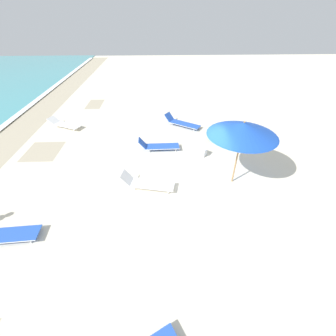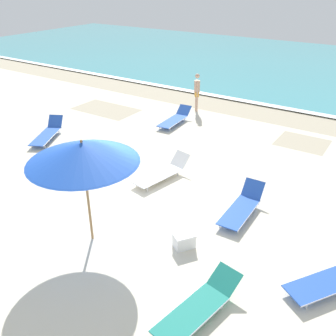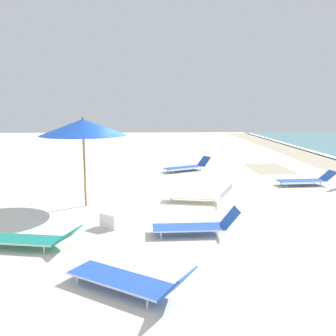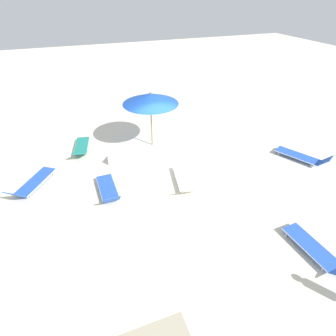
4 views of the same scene
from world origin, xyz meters
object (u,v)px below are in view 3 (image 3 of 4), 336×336
Objects in this scene: sun_lounger_near_water_right at (188,166)px; sun_lounger_mid_beach_pair_b at (197,225)px; sun_lounger_near_water_left at (200,195)px; sun_lounger_mid_beach_solo at (307,180)px; sun_lounger_mid_beach_pair_a at (131,280)px; beach_umbrella at (83,127)px; sun_lounger_under_umbrella at (31,239)px; cooler_box at (111,220)px.

sun_lounger_mid_beach_pair_b reaches higher than sun_lounger_near_water_right.
sun_lounger_near_water_left reaches higher than sun_lounger_mid_beach_solo.
sun_lounger_near_water_left is at bearing -65.97° from sun_lounger_mid_beach_solo.
sun_lounger_mid_beach_pair_a is 3.06m from sun_lounger_mid_beach_pair_b.
sun_lounger_under_umbrella is (3.35, -0.58, -2.15)m from beach_umbrella.
sun_lounger_mid_beach_solo is 7.10m from sun_lounger_mid_beach_pair_b.
sun_lounger_under_umbrella is 0.96× the size of sun_lounger_near_water_right.
cooler_box is at bearing -135.05° from sun_lounger_mid_beach_pair_a.
sun_lounger_mid_beach_pair_b is at bearing 18.59° from cooler_box.
sun_lounger_near_water_left is at bearing -164.51° from sun_lounger_mid_beach_pair_a.
sun_lounger_near_water_left is 1.07× the size of sun_lounger_mid_beach_pair_b.
sun_lounger_near_water_right is (-5.65, 0.20, -0.00)m from sun_lounger_near_water_left.
sun_lounger_mid_beach_pair_b is at bearing -46.42° from sun_lounger_mid_beach_solo.
sun_lounger_near_water_right is at bearing 105.87° from cooler_box.
cooler_box is (-3.31, -0.65, -0.03)m from sun_lounger_mid_beach_pair_a.
sun_lounger_under_umbrella is at bearing -98.77° from sun_lounger_mid_beach_pair_a.
sun_lounger_under_umbrella is 1.01× the size of sun_lounger_near_water_left.
cooler_box is at bearing -59.87° from sun_lounger_mid_beach_solo.
cooler_box is at bearing -35.92° from sun_lounger_near_water_left.
sun_lounger_mid_beach_solo is at bearing 175.68° from sun_lounger_mid_beach_pair_a.
sun_lounger_mid_beach_solo is at bearing 135.67° from sun_lounger_under_umbrella.
sun_lounger_under_umbrella is 2.02m from cooler_box.
sun_lounger_under_umbrella is at bearing -106.05° from cooler_box.
sun_lounger_mid_beach_solo is at bearing 23.70° from sun_lounger_near_water_right.
beach_umbrella is at bearing -74.50° from sun_lounger_near_water_left.
sun_lounger_mid_beach_solo is 3.57× the size of cooler_box.
sun_lounger_near_water_right is at bearing -156.55° from sun_lounger_mid_beach_pair_a.
sun_lounger_near_water_right is 1.05× the size of sun_lounger_mid_beach_pair_a.
beach_umbrella is 4.58m from sun_lounger_mid_beach_pair_b.
beach_umbrella is 1.17× the size of sun_lounger_near_water_right.
cooler_box is at bearing -107.42° from sun_lounger_mid_beach_pair_b.
sun_lounger_mid_beach_pair_a is (2.03, 2.21, 0.01)m from sun_lounger_under_umbrella.
beach_umbrella reaches higher than sun_lounger_under_umbrella.
sun_lounger_mid_beach_solo is 1.00× the size of sun_lounger_mid_beach_pair_a.
sun_lounger_mid_beach_solo is (-2.30, 4.37, -0.01)m from sun_lounger_near_water_left.
cooler_box is (-1.28, 1.56, -0.02)m from sun_lounger_under_umbrella.
sun_lounger_near_water_right is 11.47m from sun_lounger_mid_beach_pair_a.
beach_umbrella is 7.29m from sun_lounger_near_water_right.
sun_lounger_near_water_right is at bearing 174.35° from sun_lounger_mid_beach_pair_b.
sun_lounger_near_water_left reaches higher than sun_lounger_under_umbrella.
sun_lounger_mid_beach_pair_b is at bearing 48.81° from beach_umbrella.
sun_lounger_near_water_right is (-9.25, 4.28, 0.01)m from sun_lounger_under_umbrella.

